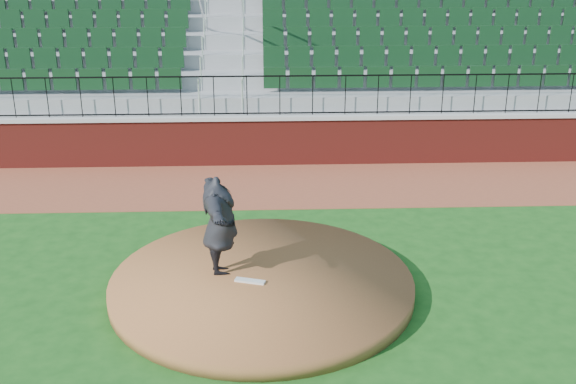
# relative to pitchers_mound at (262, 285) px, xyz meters

# --- Properties ---
(ground) EXTENTS (90.00, 90.00, 0.00)m
(ground) POSITION_rel_pitchers_mound_xyz_m (0.50, -0.16, -0.12)
(ground) COLOR #164A15
(ground) RESTS_ON ground
(warning_track) EXTENTS (34.00, 3.20, 0.01)m
(warning_track) POSITION_rel_pitchers_mound_xyz_m (0.50, 5.24, -0.12)
(warning_track) COLOR brown
(warning_track) RESTS_ON ground
(field_wall) EXTENTS (34.00, 0.35, 1.20)m
(field_wall) POSITION_rel_pitchers_mound_xyz_m (0.50, 6.84, 0.47)
(field_wall) COLOR maroon
(field_wall) RESTS_ON ground
(wall_cap) EXTENTS (34.00, 0.45, 0.10)m
(wall_cap) POSITION_rel_pitchers_mound_xyz_m (0.50, 6.84, 1.12)
(wall_cap) COLOR #B7B7B7
(wall_cap) RESTS_ON field_wall
(wall_railing) EXTENTS (34.00, 0.05, 1.00)m
(wall_railing) POSITION_rel_pitchers_mound_xyz_m (0.50, 6.84, 1.67)
(wall_railing) COLOR black
(wall_railing) RESTS_ON wall_cap
(seating_stands) EXTENTS (34.00, 5.10, 4.60)m
(seating_stands) POSITION_rel_pitchers_mound_xyz_m (0.50, 9.56, 2.18)
(seating_stands) COLOR gray
(seating_stands) RESTS_ON ground
(concourse_wall) EXTENTS (34.00, 0.50, 5.50)m
(concourse_wall) POSITION_rel_pitchers_mound_xyz_m (0.50, 12.36, 2.62)
(concourse_wall) COLOR maroon
(concourse_wall) RESTS_ON ground
(pitchers_mound) EXTENTS (5.15, 5.15, 0.25)m
(pitchers_mound) POSITION_rel_pitchers_mound_xyz_m (0.00, 0.00, 0.00)
(pitchers_mound) COLOR brown
(pitchers_mound) RESTS_ON ground
(pitching_rubber) EXTENTS (0.53, 0.27, 0.03)m
(pitching_rubber) POSITION_rel_pitchers_mound_xyz_m (-0.20, -0.12, 0.14)
(pitching_rubber) COLOR silver
(pitching_rubber) RESTS_ON pitchers_mound
(pitcher) EXTENTS (0.89, 2.22, 1.76)m
(pitcher) POSITION_rel_pitchers_mound_xyz_m (-0.70, 0.25, 1.00)
(pitcher) COLOR black
(pitcher) RESTS_ON pitchers_mound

